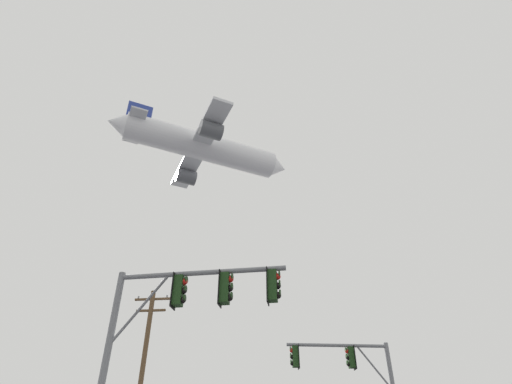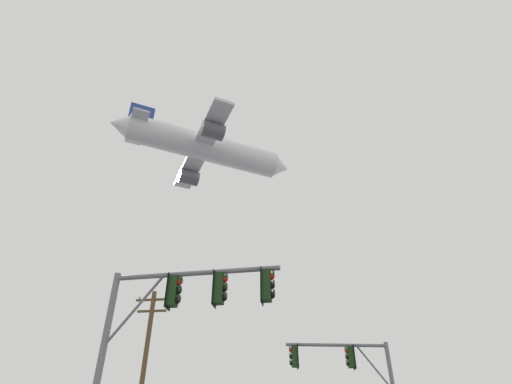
{
  "view_description": "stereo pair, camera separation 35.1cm",
  "coord_description": "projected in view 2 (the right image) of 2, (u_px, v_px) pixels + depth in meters",
  "views": [
    {
      "loc": [
        0.21,
        -3.19,
        1.31
      ],
      "look_at": [
        -1.9,
        18.7,
        15.72
      ],
      "focal_mm": 28.7,
      "sensor_mm": 36.0,
      "label": 1
    },
    {
      "loc": [
        0.56,
        -3.15,
        1.31
      ],
      "look_at": [
        -1.9,
        18.7,
        15.72
      ],
      "focal_mm": 28.7,
      "sensor_mm": 36.0,
      "label": 2
    }
  ],
  "objects": [
    {
      "name": "utility_pole",
      "position": [
        143.0,
        374.0,
        22.82
      ],
      "size": [
        2.2,
        0.28,
        10.04
      ],
      "color": "brown",
      "rests_on": "ground"
    },
    {
      "name": "airplane",
      "position": [
        205.0,
        148.0,
        49.26
      ],
      "size": [
        20.77,
        16.04,
        6.12
      ],
      "color": "white"
    },
    {
      "name": "signal_pole_near",
      "position": [
        175.0,
        316.0,
        11.71
      ],
      "size": [
        5.19,
        0.61,
        6.17
      ],
      "color": "slate",
      "rests_on": "ground"
    },
    {
      "name": "signal_pole_far",
      "position": [
        355.0,
        377.0,
        18.24
      ],
      "size": [
        4.75,
        1.03,
        5.9
      ],
      "color": "slate",
      "rests_on": "ground"
    }
  ]
}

